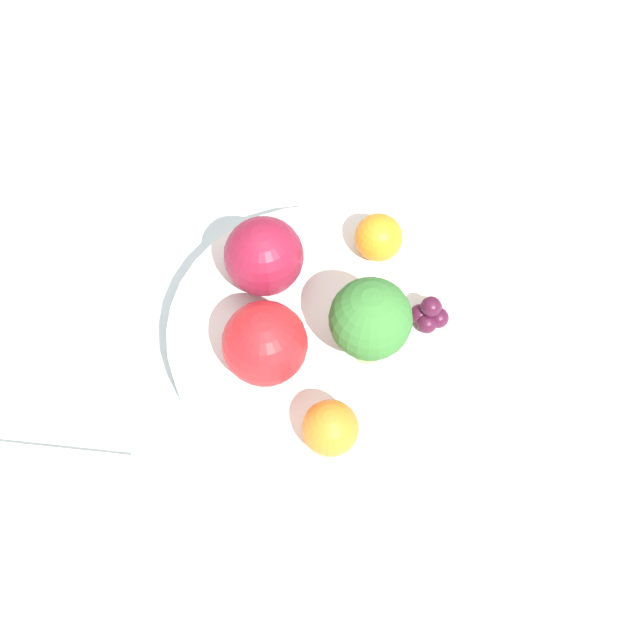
% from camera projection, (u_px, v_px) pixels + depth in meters
% --- Properties ---
extents(ground_plane, '(6.00, 6.00, 0.00)m').
position_uv_depth(ground_plane, '(320.00, 360.00, 0.71)').
color(ground_plane, gray).
extents(table_surface, '(1.20, 1.20, 0.02)m').
position_uv_depth(table_surface, '(320.00, 354.00, 0.71)').
color(table_surface, silver).
rests_on(table_surface, ground_plane).
extents(bowl, '(0.23, 0.23, 0.03)m').
position_uv_depth(bowl, '(320.00, 338.00, 0.68)').
color(bowl, white).
rests_on(bowl, table_surface).
extents(broccoli, '(0.06, 0.06, 0.07)m').
position_uv_depth(broccoli, '(370.00, 320.00, 0.62)').
color(broccoli, '#8CB76B').
rests_on(broccoli, bowl).
extents(apple_red, '(0.06, 0.06, 0.06)m').
position_uv_depth(apple_red, '(265.00, 344.00, 0.63)').
color(apple_red, red).
rests_on(apple_red, bowl).
extents(apple_green, '(0.06, 0.06, 0.06)m').
position_uv_depth(apple_green, '(264.00, 256.00, 0.66)').
color(apple_green, maroon).
rests_on(apple_green, bowl).
extents(orange_front, '(0.04, 0.04, 0.04)m').
position_uv_depth(orange_front, '(379.00, 237.00, 0.69)').
color(orange_front, orange).
rests_on(orange_front, bowl).
extents(orange_back, '(0.04, 0.04, 0.04)m').
position_uv_depth(orange_back, '(330.00, 428.00, 0.61)').
color(orange_back, orange).
rests_on(orange_back, bowl).
extents(grape_cluster, '(0.03, 0.03, 0.03)m').
position_uv_depth(grape_cluster, '(430.00, 314.00, 0.66)').
color(grape_cluster, '#47142D').
rests_on(grape_cluster, bowl).
extents(napkin, '(0.15, 0.17, 0.01)m').
position_uv_depth(napkin, '(15.00, 523.00, 0.62)').
color(napkin, white).
rests_on(napkin, table_surface).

